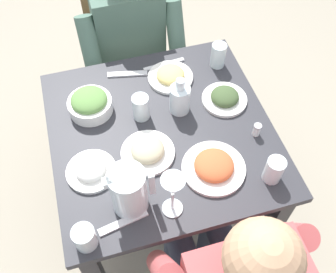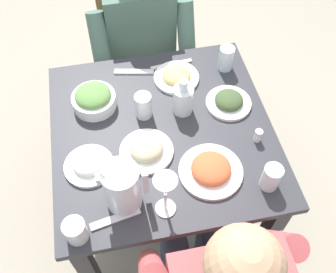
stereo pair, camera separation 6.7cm
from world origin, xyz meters
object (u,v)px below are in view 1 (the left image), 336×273
Objects in this scene: dining_table at (162,150)px; chair_far at (128,51)px; plate_dolmas at (225,98)px; water_glass_near_left at (218,55)px; plate_yoghurt at (91,170)px; water_glass_far_right at (85,238)px; water_pitcher at (129,191)px; diner_far at (134,56)px; wine_glass at (173,189)px; plate_fries at (170,76)px; plate_beans at (148,151)px; salt_shaker at (257,130)px; salad_bowl at (90,103)px; water_glass_near_right at (141,107)px; plate_rice_curry at (214,166)px; water_glass_by_pitcher at (274,170)px; oil_carafe at (180,100)px.

dining_table is 0.98× the size of chair_far.
water_glass_near_left is at bearing 77.76° from plate_dolmas.
water_glass_far_right is (-0.06, -0.25, 0.02)m from plate_yoghurt.
water_pitcher is at bearing -143.70° from plate_dolmas.
dining_table is at bearing -91.31° from diner_far.
wine_glass is (-0.06, -0.87, 0.25)m from diner_far.
plate_beans is at bearing -118.55° from plate_fries.
plate_fries is 0.43m from salt_shaker.
diner_far is 6.50× the size of plate_yoghurt.
salad_bowl is at bearing -124.04° from diner_far.
salt_shaker is at bearing -58.02° from plate_fries.
water_glass_near_right is 1.24× the size of water_glass_far_right.
plate_beans is 1.11× the size of plate_yoghurt.
plate_dolmas is 0.93× the size of wine_glass.
dining_table is 0.55m from diner_far.
salad_bowl is at bearing 144.41° from dining_table.
water_glass_near_right is (-0.19, 0.31, 0.03)m from plate_rice_curry.
water_glass_by_pitcher is at bearing -46.69° from water_glass_near_right.
water_glass_far_right is 0.62m from oil_carafe.
water_pitcher is 0.33m from plate_rice_curry.
water_glass_near_left is 0.39m from salt_shaker.
plate_dolmas is 3.37× the size of salt_shaker.
water_glass_near_left is (0.51, 0.54, -0.04)m from water_pitcher.
diner_far is at bearing 98.86° from plate_rice_curry.
plate_yoghurt is at bearing -99.48° from salad_bowl.
salad_bowl is 0.58m from water_glass_near_left.
water_glass_near_left is (0.32, -0.48, 0.31)m from chair_far.
diner_far is at bearing 81.43° from water_glass_near_right.
plate_beans is at bearing -96.30° from water_glass_near_right.
plate_beans is 1.20× the size of oil_carafe.
dining_table is 4.41× the size of plate_fries.
diner_far is 10.93× the size of water_glass_near_right.
water_glass_near_left is (0.40, 0.36, 0.03)m from plate_beans.
oil_carafe is at bearing 51.54° from water_pitcher.
salad_bowl is 0.88× the size of wine_glass.
wine_glass is (-0.38, -0.60, 0.09)m from water_glass_near_left.
dining_table is 0.43m from wine_glass.
water_glass_far_right is at bearing -126.57° from plate_fries.
plate_fries is (0.29, 0.52, -0.08)m from water_pitcher.
water_pitcher reaches higher than salad_bowl.
water_glass_near_right reaches higher than plate_yoghurt.
water_glass_far_right is at bearing -101.01° from salad_bowl.
plate_dolmas is at bearing 34.56° from water_glass_far_right.
diner_far is at bearing 55.96° from salad_bowl.
plate_yoghurt is at bearing -109.23° from chair_far.
plate_fries is 0.18m from oil_carafe.
wine_glass is at bearing -99.12° from dining_table.
dining_table is 0.34m from plate_yoghurt.
water_glass_near_right reaches higher than plate_fries.
diner_far is 0.92m from water_glass_by_pitcher.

